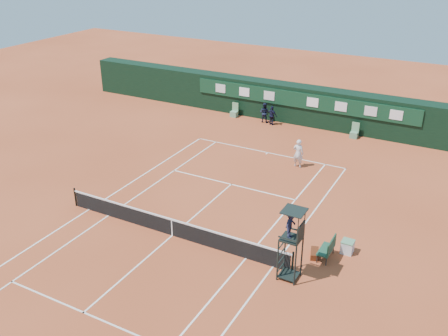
# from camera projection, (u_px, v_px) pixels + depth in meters

# --- Properties ---
(ground) EXTENTS (90.00, 90.00, 0.00)m
(ground) POSITION_uv_depth(u_px,v_px,m) (172.00, 235.00, 25.05)
(ground) COLOR #B44E2A
(ground) RESTS_ON ground
(court_lines) EXTENTS (11.05, 23.85, 0.01)m
(court_lines) POSITION_uv_depth(u_px,v_px,m) (172.00, 235.00, 25.05)
(court_lines) COLOR silver
(court_lines) RESTS_ON ground
(tennis_net) EXTENTS (12.90, 0.10, 1.10)m
(tennis_net) POSITION_uv_depth(u_px,v_px,m) (172.00, 227.00, 24.83)
(tennis_net) COLOR black
(tennis_net) RESTS_ON ground
(back_wall) EXTENTS (40.00, 1.65, 3.00)m
(back_wall) POSITION_uv_depth(u_px,v_px,m) (304.00, 105.00, 39.34)
(back_wall) COLOR black
(back_wall) RESTS_ON ground
(linesman_chair_left) EXTENTS (0.55, 0.50, 1.15)m
(linesman_chair_left) POSITION_uv_depth(u_px,v_px,m) (234.00, 113.00, 41.20)
(linesman_chair_left) COLOR #649971
(linesman_chair_left) RESTS_ON ground
(linesman_chair_right) EXTENTS (0.55, 0.50, 1.15)m
(linesman_chair_right) POSITION_uv_depth(u_px,v_px,m) (354.00, 134.00, 36.91)
(linesman_chair_right) COLOR #588767
(linesman_chair_right) RESTS_ON ground
(umpire_chair) EXTENTS (0.96, 0.95, 3.42)m
(umpire_chair) POSITION_uv_depth(u_px,v_px,m) (291.00, 230.00, 20.95)
(umpire_chair) COLOR black
(umpire_chair) RESTS_ON ground
(player_bench) EXTENTS (0.56, 1.20, 1.10)m
(player_bench) POSITION_uv_depth(u_px,v_px,m) (328.00, 248.00, 23.02)
(player_bench) COLOR #1B4530
(player_bench) RESTS_ON ground
(tennis_bag) EXTENTS (0.58, 0.88, 0.30)m
(tennis_bag) POSITION_uv_depth(u_px,v_px,m) (314.00, 254.00, 23.37)
(tennis_bag) COLOR black
(tennis_bag) RESTS_ON ground
(cooler) EXTENTS (0.57, 0.57, 0.65)m
(cooler) POSITION_uv_depth(u_px,v_px,m) (347.00, 247.00, 23.58)
(cooler) COLOR silver
(cooler) RESTS_ON ground
(tennis_ball) EXTENTS (0.07, 0.07, 0.07)m
(tennis_ball) POSITION_uv_depth(u_px,v_px,m) (318.00, 173.00, 31.53)
(tennis_ball) COLOR #CAE435
(tennis_ball) RESTS_ON ground
(player) EXTENTS (0.70, 0.47, 1.90)m
(player) POSITION_uv_depth(u_px,v_px,m) (298.00, 153.00, 32.04)
(player) COLOR silver
(player) RESTS_ON ground
(ball_kid_left) EXTENTS (0.81, 0.65, 1.61)m
(ball_kid_left) POSITION_uv_depth(u_px,v_px,m) (264.00, 113.00, 39.79)
(ball_kid_left) COLOR black
(ball_kid_left) RESTS_ON ground
(ball_kid_right) EXTENTS (0.97, 0.58, 1.54)m
(ball_kid_right) POSITION_uv_depth(u_px,v_px,m) (272.00, 116.00, 39.23)
(ball_kid_right) COLOR black
(ball_kid_right) RESTS_ON ground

